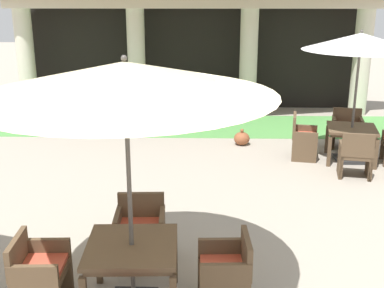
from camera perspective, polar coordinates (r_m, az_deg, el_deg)
background_pavilion at (r=13.75m, az=0.05°, el=16.35°), size 10.50×2.59×4.05m
lawn_strip at (r=12.71m, az=-0.12°, el=2.15°), size 12.30×2.25×0.01m
patio_table_near_foreground at (r=5.41m, az=-7.00°, el=-12.41°), size 1.01×1.01×0.75m
patio_umbrella_near_foreground at (r=4.77m, az=-7.82°, el=7.40°), size 2.98×2.98×2.75m
patio_chair_near_foreground_north at (r=6.42m, az=-6.02°, el=-9.87°), size 0.65×0.58×0.82m
patio_chair_near_foreground_east at (r=5.53m, az=4.02°, el=-14.65°), size 0.57×0.62×0.82m
patio_chair_near_foreground_west at (r=5.72m, az=-17.42°, el=-14.11°), size 0.56×0.65×0.83m
patio_table_mid_left at (r=10.42m, az=18.09°, el=1.35°), size 1.11×1.11×0.71m
patio_umbrella_mid_left at (r=10.10m, az=19.03°, el=11.02°), size 2.23×2.23×2.63m
patio_chair_mid_left_west at (r=10.40m, az=12.76°, el=0.67°), size 0.61×0.72×0.92m
patio_chair_mid_left_south at (r=9.56m, az=18.50°, el=-1.32°), size 0.66×0.59×0.90m
patio_chair_mid_left_north at (r=11.38m, az=17.56°, el=1.68°), size 0.72×0.61×0.85m
terracotta_urn at (r=11.14m, az=5.81°, el=0.65°), size 0.35×0.35×0.38m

